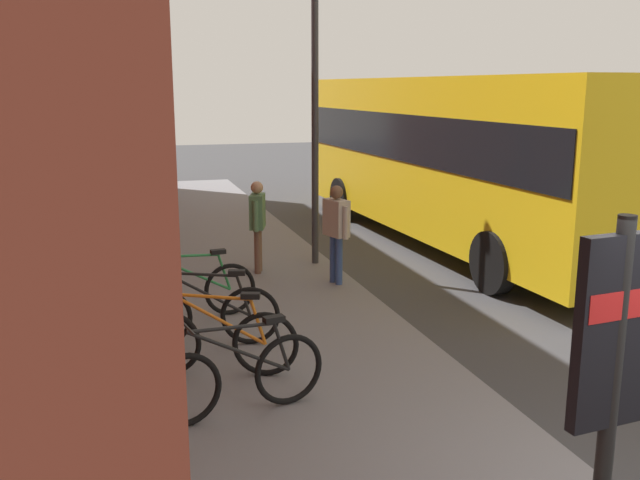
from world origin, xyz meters
name	(u,v)px	position (x,y,z in m)	size (l,w,h in m)	color
ground	(437,299)	(6.00, -1.00, 0.00)	(60.00, 60.00, 0.00)	#38383A
sidewalk_pavement	(237,276)	(8.00, 1.75, 0.06)	(24.00, 3.50, 0.12)	slate
bicycle_beside_lamp	(239,376)	(2.81, 2.61, 0.51)	(0.53, 1.75, 0.97)	black
bicycle_far_end	(218,341)	(3.81, 2.67, 0.51)	(0.68, 1.70, 0.97)	black
bicycle_nearest_sign	(207,314)	(4.75, 2.65, 0.51)	(0.58, 1.74, 0.97)	black
bicycle_mid_rack	(193,292)	(5.75, 2.72, 0.51)	(0.48, 1.76, 0.97)	black
transit_info_sign	(614,358)	(-0.28, 1.03, 1.72)	(0.14, 0.56, 2.40)	black
city_bus	(456,151)	(9.45, -3.00, 1.92)	(10.60, 2.97, 3.35)	yellow
pedestrian_by_facade	(258,217)	(7.90, 1.39, 1.06)	(0.56, 0.35, 1.54)	brown
pedestrian_near_bus	(336,224)	(6.90, 0.34, 1.08)	(0.58, 0.34, 1.56)	#334C8C
street_lamp	(315,84)	(8.25, 0.30, 3.23)	(0.28, 0.28, 5.25)	#333338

